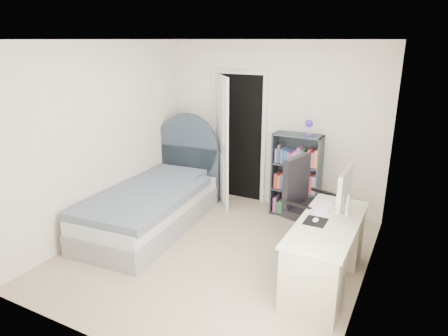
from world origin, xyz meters
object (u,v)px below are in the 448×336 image
at_px(nightstand, 186,171).
at_px(office_chair, 305,202).
at_px(bed, 154,203).
at_px(floor_lamp, 207,167).
at_px(bookcase, 297,179).
at_px(desk, 326,250).

height_order(nightstand, office_chair, office_chair).
height_order(bed, office_chair, bed).
distance_m(nightstand, floor_lamp, 0.40).
bearing_deg(bookcase, floor_lamp, 178.31).
relative_size(nightstand, bookcase, 0.41).
height_order(nightstand, desk, desk).
xyz_separation_m(nightstand, office_chair, (2.32, -0.97, 0.26)).
xyz_separation_m(bed, floor_lamp, (0.14, 1.25, 0.19)).
relative_size(nightstand, office_chair, 0.51).
xyz_separation_m(nightstand, floor_lamp, (0.39, 0.04, 0.12)).
bearing_deg(nightstand, bed, -78.51).
relative_size(bed, desk, 1.61).
xyz_separation_m(bed, nightstand, (-0.25, 1.22, 0.08)).
distance_m(floor_lamp, desk, 2.83).
height_order(bed, bookcase, bookcase).
relative_size(bed, bookcase, 1.63).
bearing_deg(floor_lamp, desk, -33.82).
bearing_deg(bed, office_chair, 6.73).
height_order(floor_lamp, bookcase, bookcase).
bearing_deg(desk, bookcase, 118.08).
bearing_deg(nightstand, bookcase, -0.30).
relative_size(desk, office_chair, 1.24).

